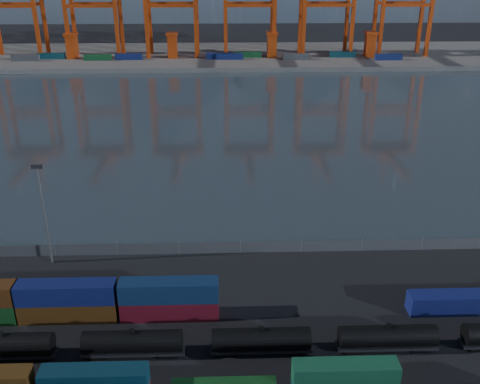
{
  "coord_description": "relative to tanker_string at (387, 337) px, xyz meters",
  "views": [
    {
      "loc": [
        -2.55,
        -48.0,
        44.64
      ],
      "look_at": [
        0.0,
        30.0,
        10.0
      ],
      "focal_mm": 40.0,
      "sensor_mm": 36.0,
      "label": 1
    }
  ],
  "objects": [
    {
      "name": "ground",
      "position": [
        -17.2,
        -3.84,
        -1.91
      ],
      "size": [
        700.0,
        700.0,
        0.0
      ],
      "primitive_type": "plane",
      "color": "black",
      "rests_on": "ground"
    },
    {
      "name": "harbor_water",
      "position": [
        -17.2,
        101.16,
        -1.9
      ],
      "size": [
        700.0,
        700.0,
        0.0
      ],
      "primitive_type": "plane",
      "color": "#2C383F",
      "rests_on": "ground"
    },
    {
      "name": "far_quay",
      "position": [
        -17.2,
        206.16,
        -0.91
      ],
      "size": [
        700.0,
        70.0,
        2.0
      ],
      "primitive_type": "cube",
      "color": "#514F4C",
      "rests_on": "ground"
    },
    {
      "name": "container_row_north",
      "position": [
        -36.77,
        7.48,
        0.38
      ],
      "size": [
        141.68,
        2.66,
        5.66
      ],
      "color": "#111157",
      "rests_on": "ground"
    },
    {
      "name": "tanker_string",
      "position": [
        0.0,
        0.0,
        0.0
      ],
      "size": [
        136.4,
        2.66,
        3.81
      ],
      "color": "black",
      "rests_on": "ground"
    },
    {
      "name": "waterfront_fence",
      "position": [
        -17.2,
        24.16,
        -0.91
      ],
      "size": [
        160.12,
        0.12,
        2.2
      ],
      "color": "#595B5E",
      "rests_on": "ground"
    },
    {
      "name": "yard_light_mast",
      "position": [
        -47.2,
        22.16,
        7.39
      ],
      "size": [
        1.6,
        0.4,
        16.6
      ],
      "color": "slate",
      "rests_on": "ground"
    },
    {
      "name": "quay_containers",
      "position": [
        -28.2,
        191.62,
        1.39
      ],
      "size": [
        172.58,
        10.99,
        2.6
      ],
      "color": "navy",
      "rests_on": "far_quay"
    },
    {
      "name": "straddle_carriers",
      "position": [
        -19.7,
        196.16,
        5.91
      ],
      "size": [
        140.0,
        7.0,
        11.1
      ],
      "color": "#C23B0D",
      "rests_on": "far_quay"
    }
  ]
}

